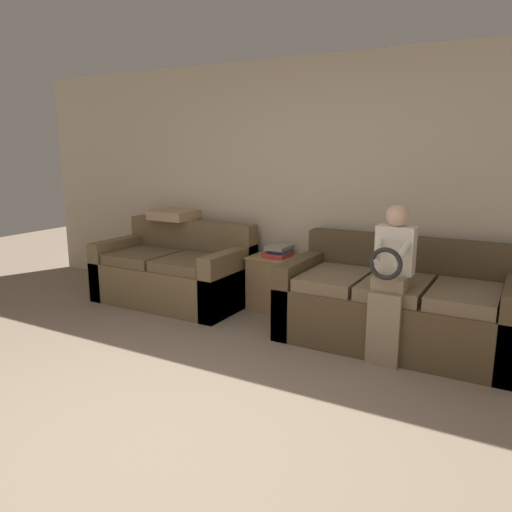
{
  "coord_description": "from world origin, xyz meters",
  "views": [
    {
      "loc": [
        1.83,
        -1.9,
        1.67
      ],
      "look_at": [
        -0.2,
        1.69,
        0.77
      ],
      "focal_mm": 35.0,
      "sensor_mm": 36.0,
      "label": 1
    }
  ],
  "objects": [
    {
      "name": "couch_side",
      "position": [
        -1.57,
        2.3,
        0.32
      ],
      "size": [
        1.63,
        0.91,
        0.86
      ],
      "color": "brown",
      "rests_on": "ground_plane"
    },
    {
      "name": "child_left_seated",
      "position": [
        0.89,
        1.89,
        0.69
      ],
      "size": [
        0.3,
        0.38,
        1.24
      ],
      "color": "gray",
      "rests_on": "ground_plane"
    },
    {
      "name": "book_stack",
      "position": [
        -0.43,
        2.58,
        0.63
      ],
      "size": [
        0.23,
        0.31,
        0.12
      ],
      "color": "#BC3833",
      "rests_on": "side_shelf"
    },
    {
      "name": "couch_main",
      "position": [
        0.87,
        2.31,
        0.33
      ],
      "size": [
        1.94,
        1.0,
        0.88
      ],
      "color": "brown",
      "rests_on": "ground_plane"
    },
    {
      "name": "ground_plane",
      "position": [
        0.0,
        0.0,
        0.0
      ],
      "size": [
        14.0,
        14.0,
        0.0
      ],
      "primitive_type": "plane",
      "color": "gray"
    },
    {
      "name": "wall_back",
      "position": [
        0.0,
        2.85,
        1.27
      ],
      "size": [
        7.8,
        0.06,
        2.55
      ],
      "color": "beige",
      "rests_on": "ground_plane"
    },
    {
      "name": "side_shelf",
      "position": [
        -0.43,
        2.58,
        0.29
      ],
      "size": [
        0.57,
        0.43,
        0.57
      ],
      "color": "#9E7A51",
      "rests_on": "ground_plane"
    },
    {
      "name": "throw_pillow",
      "position": [
        -1.79,
        2.62,
        0.91
      ],
      "size": [
        0.47,
        0.47,
        0.1
      ],
      "color": "tan",
      "rests_on": "couch_side"
    }
  ]
}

